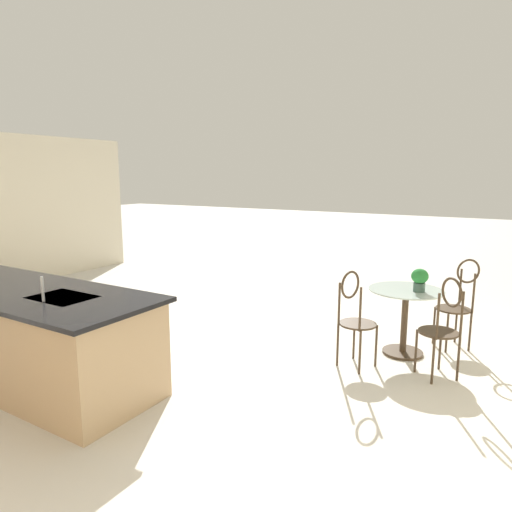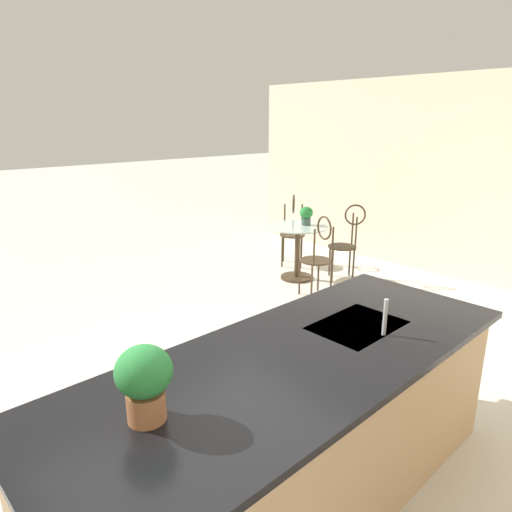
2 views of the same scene
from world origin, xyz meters
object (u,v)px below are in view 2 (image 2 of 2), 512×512
bistro_table (297,247)px  chair_near_window (319,253)px  potted_plant_on_table (306,215)px  chair_by_island (347,239)px  potted_plant_counter_far (144,379)px  chair_toward_desk (293,227)px

bistro_table → chair_near_window: 0.75m
potted_plant_on_table → chair_by_island: bearing=126.2°
bistro_table → chair_by_island: 0.68m
bistro_table → potted_plant_counter_far: bearing=33.8°
chair_by_island → potted_plant_counter_far: potted_plant_counter_far is taller
chair_toward_desk → potted_plant_on_table: size_ratio=4.16×
bistro_table → potted_plant_on_table: bearing=170.5°
chair_toward_desk → potted_plant_counter_far: 5.22m
bistro_table → chair_by_island: bearing=134.7°
chair_by_island → potted_plant_counter_far: (4.22, 2.03, 0.54)m
potted_plant_on_table → bistro_table: bearing=-9.5°
chair_near_window → chair_by_island: bearing=-167.5°
chair_by_island → potted_plant_on_table: bearing=-53.8°
chair_by_island → chair_near_window: bearing=12.5°
chair_by_island → chair_toward_desk: same height
chair_near_window → chair_toward_desk: same height
chair_near_window → chair_toward_desk: size_ratio=1.00×
chair_near_window → bistro_table: bearing=-118.2°
chair_near_window → potted_plant_counter_far: bearing=28.6°
bistro_table → potted_plant_on_table: (-0.14, 0.02, 0.44)m
chair_by_island → potted_plant_on_table: chair_by_island is taller
bistro_table → chair_by_island: chair_by_island is taller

